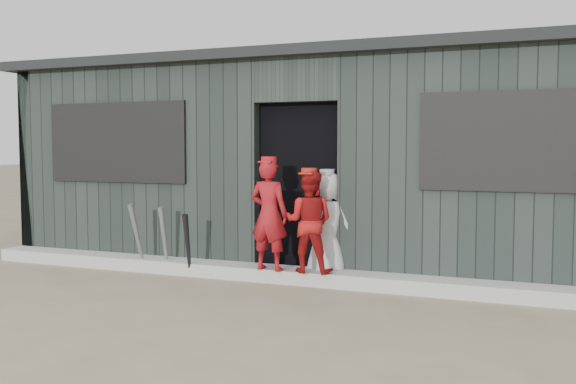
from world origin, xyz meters
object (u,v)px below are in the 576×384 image
at_px(player_red_left, 269,215).
at_px(player_grey_back, 327,226).
at_px(bat_mid, 138,237).
at_px(bat_left, 164,239).
at_px(player_red_right, 309,222).
at_px(bat_right, 188,246).
at_px(dugout, 335,162).

height_order(player_red_left, player_grey_back, player_red_left).
relative_size(bat_mid, player_grey_back, 0.69).
bearing_deg(player_grey_back, bat_left, 13.53).
relative_size(player_red_right, player_grey_back, 0.90).
distance_m(bat_right, dugout, 2.41).
bearing_deg(dugout, player_red_right, -81.05).
distance_m(bat_left, player_grey_back, 1.97).
bearing_deg(player_grey_back, dugout, -70.66).
bearing_deg(dugout, player_grey_back, -75.68).
bearing_deg(bat_left, bat_mid, -166.76).
height_order(bat_mid, player_red_right, player_red_right).
height_order(bat_left, player_red_left, player_red_left).
height_order(player_red_right, player_grey_back, player_red_right).
xyz_separation_m(player_red_right, dugout, (-0.29, 1.81, 0.59)).
distance_m(player_red_right, player_grey_back, 0.36).
bearing_deg(bat_left, bat_right, -20.01).
xyz_separation_m(player_red_right, player_grey_back, (0.09, 0.34, -0.09)).
distance_m(bat_left, bat_right, 0.43).
distance_m(player_red_left, dugout, 1.93).
xyz_separation_m(bat_mid, bat_right, (0.73, -0.07, -0.05)).
xyz_separation_m(bat_right, player_grey_back, (1.53, 0.44, 0.24)).
bearing_deg(player_red_right, bat_mid, -4.04).
bearing_deg(player_red_left, player_grey_back, -139.66).
bearing_deg(player_red_right, player_red_left, 0.28).
bearing_deg(player_red_left, dugout, -90.00).
bearing_deg(dugout, bat_mid, -135.76).
bearing_deg(bat_mid, player_grey_back, 9.20).
bearing_deg(player_red_right, dugout, -85.71).
relative_size(bat_mid, player_red_right, 0.77).
bearing_deg(player_red_left, bat_mid, 4.57).
xyz_separation_m(bat_mid, dugout, (1.88, 1.83, 0.87)).
height_order(player_red_right, dugout, dugout).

